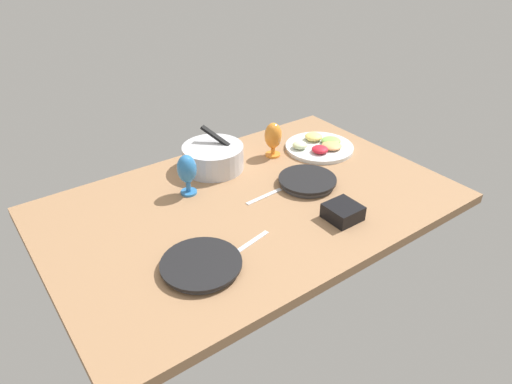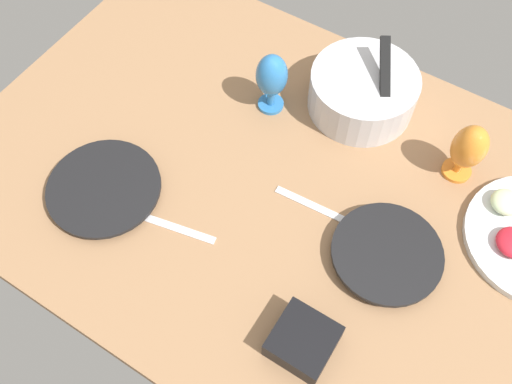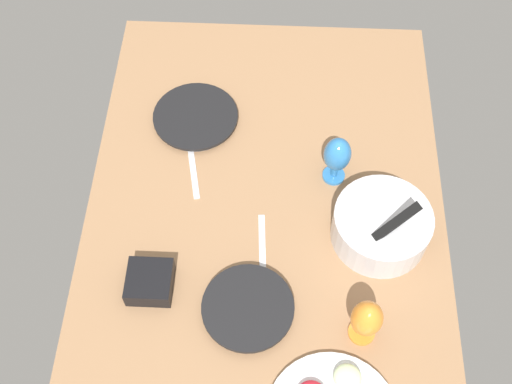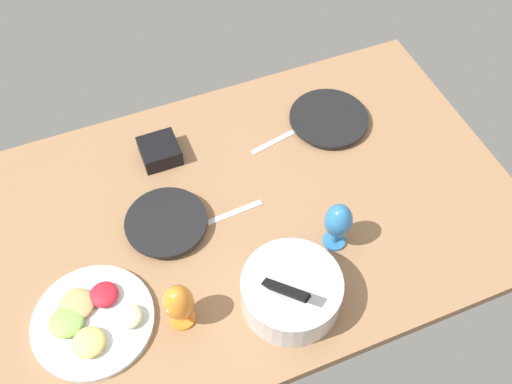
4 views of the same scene
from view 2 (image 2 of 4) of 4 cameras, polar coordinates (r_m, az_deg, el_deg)
ground_plane at (r=135.26cm, az=3.25°, el=-0.32°), size 160.00×104.00×4.00cm
dinner_plate_left at (r=136.73cm, az=-15.10°, el=0.29°), size 26.81×26.81×2.61cm
dinner_plate_right at (r=127.14cm, az=13.06°, el=-6.20°), size 24.54×24.54×3.15cm
mixing_bowl at (r=146.34cm, az=10.79°, el=10.08°), size 27.12×27.12×17.83cm
hurricane_glass_orange at (r=137.05cm, az=20.73°, el=4.14°), size 8.08×8.08×16.51cm
hurricane_glass_blue at (r=140.35cm, az=1.60°, el=11.53°), size 7.95×7.95×17.41cm
square_bowl_black at (r=116.13cm, az=4.80°, el=-14.76°), size 12.10×12.10×5.75cm
fork_by_left_plate at (r=129.39cm, az=-7.86°, el=-3.67°), size 17.99×5.41×0.60cm
fork_by_right_plate at (r=131.77cm, az=5.57°, el=-1.25°), size 18.08×2.90×0.60cm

